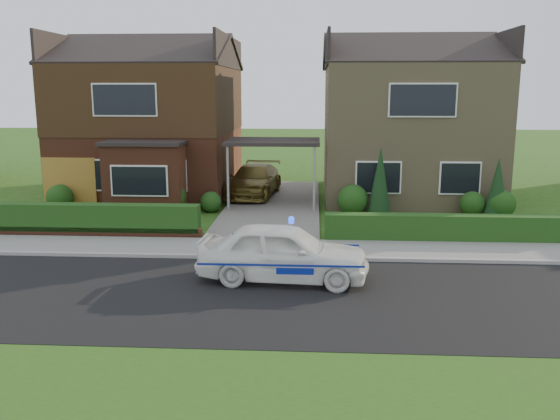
{
  "coord_description": "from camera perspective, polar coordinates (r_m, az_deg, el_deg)",
  "views": [
    {
      "loc": [
        1.72,
        -13.3,
        4.83
      ],
      "look_at": [
        0.72,
        3.5,
        1.38
      ],
      "focal_mm": 38.0,
      "sensor_mm": 36.0,
      "label": 1
    }
  ],
  "objects": [
    {
      "name": "road",
      "position": [
        14.25,
        -3.78,
        -8.23
      ],
      "size": [
        60.0,
        6.0,
        0.02
      ],
      "primitive_type": "cube",
      "color": "black",
      "rests_on": "ground"
    },
    {
      "name": "potted_plant_b",
      "position": [
        20.25,
        -8.71,
        -1.21
      ],
      "size": [
        0.54,
        0.52,
        0.78
      ],
      "primitive_type": "imported",
      "rotation": [
        0.0,
        0.0,
        0.56
      ],
      "color": "gray",
      "rests_on": "ground"
    },
    {
      "name": "driveway_car",
      "position": [
        26.56,
        -2.51,
        2.87
      ],
      "size": [
        2.39,
        4.9,
        1.37
      ],
      "primitive_type": "imported",
      "rotation": [
        0.0,
        0.0,
        -0.1
      ],
      "color": "olive",
      "rests_on": "driveway"
    },
    {
      "name": "dwarf_wall",
      "position": [
        20.59,
        -18.13,
        -2.04
      ],
      "size": [
        7.7,
        0.25,
        0.36
      ],
      "primitive_type": "cube",
      "color": "brown",
      "rests_on": "ground"
    },
    {
      "name": "shrub_right_mid",
      "position": [
        23.99,
        18.03,
        0.58
      ],
      "size": [
        0.96,
        0.96,
        0.96
      ],
      "primitive_type": "sphere",
      "color": "#143912",
      "rests_on": "ground"
    },
    {
      "name": "police_car",
      "position": [
        15.08,
        0.31,
        -4.13
      ],
      "size": [
        3.99,
        4.46,
        1.64
      ],
      "rotation": [
        0.0,
        0.0,
        1.49
      ],
      "color": "white",
      "rests_on": "ground"
    },
    {
      "name": "ground",
      "position": [
        14.25,
        -3.78,
        -8.23
      ],
      "size": [
        120.0,
        120.0,
        0.0
      ],
      "primitive_type": "plane",
      "color": "#224713",
      "rests_on": "ground"
    },
    {
      "name": "house_right",
      "position": [
        27.62,
        12.05,
        8.93
      ],
      "size": [
        7.5,
        8.06,
        7.25
      ],
      "color": "#99835D",
      "rests_on": "ground"
    },
    {
      "name": "house_left",
      "position": [
        28.23,
        -12.17,
        9.27
      ],
      "size": [
        7.5,
        9.53,
        7.25
      ],
      "color": "brown",
      "rests_on": "ground"
    },
    {
      "name": "potted_plant_c",
      "position": [
        20.26,
        -8.71,
        -1.33
      ],
      "size": [
        0.45,
        0.45,
        0.69
      ],
      "primitive_type": "imported",
      "rotation": [
        0.0,
        0.0,
        1.77
      ],
      "color": "gray",
      "rests_on": "ground"
    },
    {
      "name": "potted_plant_a",
      "position": [
        20.98,
        -15.99,
        -1.07
      ],
      "size": [
        0.45,
        0.33,
        0.78
      ],
      "primitive_type": "imported",
      "rotation": [
        0.0,
        0.0,
        -0.13
      ],
      "color": "gray",
      "rests_on": "ground"
    },
    {
      "name": "shrub_right_near",
      "position": [
        23.13,
        7.02,
        0.98
      ],
      "size": [
        1.2,
        1.2,
        1.2
      ],
      "primitive_type": "sphere",
      "color": "#143912",
      "rests_on": "ground"
    },
    {
      "name": "kerb",
      "position": [
        17.11,
        -2.51,
        -4.59
      ],
      "size": [
        60.0,
        0.16,
        0.12
      ],
      "primitive_type": "cube",
      "color": "#9E9993",
      "rests_on": "ground"
    },
    {
      "name": "shrub_right_far",
      "position": [
        23.97,
        20.53,
        0.55
      ],
      "size": [
        1.08,
        1.08,
        1.08
      ],
      "primitive_type": "sphere",
      "color": "#143912",
      "rests_on": "ground"
    },
    {
      "name": "hedge_left",
      "position": [
        20.77,
        -17.95,
        -2.42
      ],
      "size": [
        7.5,
        0.55,
        0.9
      ],
      "primitive_type": "cube",
      "color": "#143912",
      "rests_on": "ground"
    },
    {
      "name": "conifer_a",
      "position": [
        22.91,
        9.59,
        2.57
      ],
      "size": [
        0.9,
        0.9,
        2.6
      ],
      "primitive_type": "cone",
      "color": "black",
      "rests_on": "ground"
    },
    {
      "name": "driveway",
      "position": [
        24.82,
        -0.63,
        0.52
      ],
      "size": [
        3.8,
        12.0,
        0.12
      ],
      "primitive_type": "cube",
      "color": "#666059",
      "rests_on": "ground"
    },
    {
      "name": "carport_link",
      "position": [
        24.41,
        -0.65,
        6.49
      ],
      "size": [
        3.8,
        3.0,
        2.77
      ],
      "color": "black",
      "rests_on": "ground"
    },
    {
      "name": "conifer_b",
      "position": [
        23.82,
        20.16,
        1.88
      ],
      "size": [
        0.9,
        0.9,
        2.2
      ],
      "primitive_type": "cone",
      "color": "black",
      "rests_on": "ground"
    },
    {
      "name": "garage_door",
      "position": [
        25.58,
        -19.59,
        2.43
      ],
      "size": [
        2.2,
        0.1,
        2.1
      ],
      "primitive_type": "cube",
      "color": "olive",
      "rests_on": "ground"
    },
    {
      "name": "shrub_left_far",
      "position": [
        25.35,
        -20.43,
        1.12
      ],
      "size": [
        1.08,
        1.08,
        1.08
      ],
      "primitive_type": "sphere",
      "color": "#143912",
      "rests_on": "ground"
    },
    {
      "name": "hedge_right",
      "position": [
        19.69,
        15.28,
        -3.02
      ],
      "size": [
        7.5,
        0.55,
        0.8
      ],
      "primitive_type": "cube",
      "color": "#143912",
      "rests_on": "ground"
    },
    {
      "name": "shrub_left_near",
      "position": [
        23.68,
        -6.68,
        0.79
      ],
      "size": [
        0.84,
        0.84,
        0.84
      ],
      "primitive_type": "sphere",
      "color": "#143912",
      "rests_on": "ground"
    },
    {
      "name": "sidewalk",
      "position": [
        18.12,
        -2.17,
        -3.7
      ],
      "size": [
        60.0,
        2.0,
        0.1
      ],
      "primitive_type": "cube",
      "color": "slate",
      "rests_on": "ground"
    },
    {
      "name": "shrub_left_mid",
      "position": [
        23.68,
        -10.63,
        1.26
      ],
      "size": [
        1.32,
        1.32,
        1.32
      ],
      "primitive_type": "sphere",
      "color": "#143912",
      "rests_on": "ground"
    },
    {
      "name": "grass_verge",
      "position": [
        9.75,
        -7.61,
        -18.18
      ],
      "size": [
        60.0,
        4.0,
        0.01
      ],
      "primitive_type": "cube",
      "color": "#224713",
      "rests_on": "ground"
    }
  ]
}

